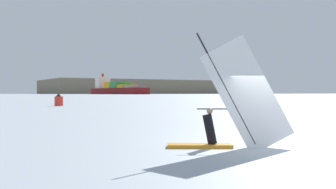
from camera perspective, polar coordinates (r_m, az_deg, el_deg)
The scene contains 5 objects.
ground_plane at distance 14.17m, azimuth 14.94°, elevation -7.48°, with size 4000.00×4000.00×0.00m, color #9EA8B2.
windsurfer at distance 14.26m, azimuth 8.11°, elevation -2.96°, with size 4.34×1.59×4.27m.
cargo_ship at distance 674.82m, azimuth -7.21°, elevation 0.79°, with size 75.59×158.90×36.44m.
distant_headland at distance 1338.84m, azimuth 9.58°, elevation 0.82°, with size 1266.58×486.28×32.45m, color #756B56.
channel_buoy at distance 62.04m, azimuth -15.08°, elevation -0.78°, with size 1.25×1.25×1.88m.
Camera 1 is at (-7.15, -12.09, 1.89)m, focal length 43.40 mm.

